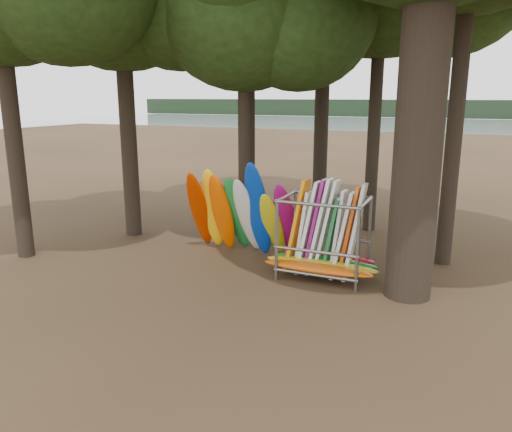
% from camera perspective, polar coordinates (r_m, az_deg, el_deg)
% --- Properties ---
extents(ground, '(120.00, 120.00, 0.00)m').
position_cam_1_polar(ground, '(14.19, -2.11, -6.85)').
color(ground, '#47331E').
rests_on(ground, ground).
extents(lake, '(160.00, 160.00, 0.00)m').
position_cam_1_polar(lake, '(72.38, 19.09, 8.96)').
color(lake, gray).
rests_on(lake, ground).
extents(far_shore, '(160.00, 4.00, 4.00)m').
position_cam_1_polar(far_shore, '(122.15, 21.20, 11.34)').
color(far_shore, black).
rests_on(far_shore, ground).
extents(kayak_row, '(3.78, 1.96, 3.23)m').
position_cam_1_polar(kayak_row, '(15.71, -1.54, 0.20)').
color(kayak_row, '#B32900').
rests_on(kayak_row, ground).
extents(storage_rack, '(3.21, 1.63, 2.79)m').
position_cam_1_polar(storage_rack, '(13.94, 7.74, -2.79)').
color(storage_rack, slate).
rests_on(storage_rack, ground).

